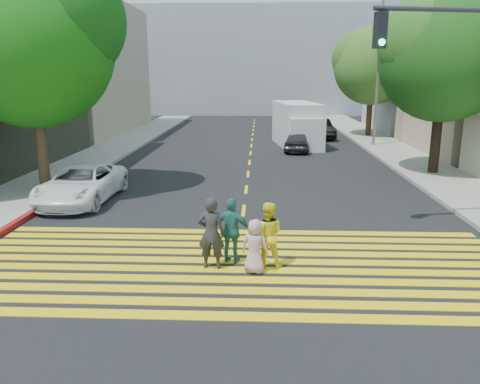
# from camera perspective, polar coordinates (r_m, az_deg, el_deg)

# --- Properties ---
(ground) EXTENTS (120.00, 120.00, 0.00)m
(ground) POSITION_cam_1_polar(r_m,az_deg,el_deg) (10.29, -0.71, -11.70)
(ground) COLOR black
(sidewalk_left) EXTENTS (3.00, 40.00, 0.15)m
(sidewalk_left) POSITION_cam_1_polar(r_m,az_deg,el_deg) (32.82, -13.66, 5.97)
(sidewalk_left) COLOR gray
(sidewalk_left) RESTS_ON ground
(sidewalk_right) EXTENTS (3.00, 60.00, 0.15)m
(sidewalk_right) POSITION_cam_1_polar(r_m,az_deg,el_deg) (25.91, 20.34, 3.41)
(sidewalk_right) COLOR gray
(sidewalk_right) RESTS_ON ground
(curb_red) EXTENTS (0.20, 8.00, 0.16)m
(curb_red) POSITION_cam_1_polar(r_m,az_deg,el_deg) (17.51, -22.75, -1.58)
(curb_red) COLOR maroon
(curb_red) RESTS_ON ground
(crosswalk) EXTENTS (13.40, 5.30, 0.01)m
(crosswalk) POSITION_cam_1_polar(r_m,az_deg,el_deg) (11.44, -0.36, -8.90)
(crosswalk) COLOR yellow
(crosswalk) RESTS_ON ground
(lane_line) EXTENTS (0.12, 34.40, 0.01)m
(lane_line) POSITION_cam_1_polar(r_m,az_deg,el_deg) (32.07, 1.45, 6.05)
(lane_line) COLOR yellow
(lane_line) RESTS_ON ground
(building_left_tan) EXTENTS (12.00, 16.00, 10.00)m
(building_left_tan) POSITION_cam_1_polar(r_m,az_deg,el_deg) (40.75, -22.20, 13.80)
(building_left_tan) COLOR tan
(building_left_tan) RESTS_ON ground
(building_right_grey) EXTENTS (10.00, 10.00, 10.00)m
(building_right_grey) POSITION_cam_1_polar(r_m,az_deg,el_deg) (41.84, 23.33, 13.68)
(building_right_grey) COLOR gray
(building_right_grey) RESTS_ON ground
(backdrop_block) EXTENTS (30.00, 8.00, 12.00)m
(backdrop_block) POSITION_cam_1_polar(r_m,az_deg,el_deg) (57.27, 1.93, 15.59)
(backdrop_block) COLOR gray
(backdrop_block) RESTS_ON ground
(tree_left) EXTENTS (6.94, 6.44, 8.64)m
(tree_left) POSITION_cam_1_polar(r_m,az_deg,el_deg) (19.43, -23.94, 16.92)
(tree_left) COLOR #453122
(tree_left) RESTS_ON ground
(tree_right_near) EXTENTS (6.31, 5.82, 8.18)m
(tree_right_near) POSITION_cam_1_polar(r_m,az_deg,el_deg) (22.92, 23.87, 15.57)
(tree_right_near) COLOR black
(tree_right_near) RESTS_ON ground
(tree_right_far) EXTENTS (7.31, 7.07, 7.99)m
(tree_right_far) POSITION_cam_1_polar(r_m,az_deg,el_deg) (35.99, 15.99, 15.01)
(tree_right_far) COLOR black
(tree_right_far) RESTS_ON ground
(pedestrian_man) EXTENTS (0.66, 0.46, 1.74)m
(pedestrian_man) POSITION_cam_1_polar(r_m,az_deg,el_deg) (11.01, -3.53, -5.04)
(pedestrian_man) COLOR #28292C
(pedestrian_man) RESTS_ON ground
(pedestrian_woman) EXTENTS (0.80, 0.64, 1.60)m
(pedestrian_woman) POSITION_cam_1_polar(r_m,az_deg,el_deg) (11.14, 3.32, -5.21)
(pedestrian_woman) COLOR yellow
(pedestrian_woman) RESTS_ON ground
(pedestrian_child) EXTENTS (0.72, 0.57, 1.28)m
(pedestrian_child) POSITION_cam_1_polar(r_m,az_deg,el_deg) (10.84, 1.81, -6.64)
(pedestrian_child) COLOR #C496B2
(pedestrian_child) RESTS_ON ground
(pedestrian_extra) EXTENTS (1.03, 0.63, 1.63)m
(pedestrian_extra) POSITION_cam_1_polar(r_m,az_deg,el_deg) (11.34, -0.99, -4.75)
(pedestrian_extra) COLOR #2E786E
(pedestrian_extra) RESTS_ON ground
(white_sedan) EXTENTS (2.32, 4.79, 1.31)m
(white_sedan) POSITION_cam_1_polar(r_m,az_deg,el_deg) (17.84, -18.77, 0.95)
(white_sedan) COLOR white
(white_sedan) RESTS_ON ground
(dark_car_near) EXTENTS (1.99, 3.83, 1.25)m
(dark_car_near) POSITION_cam_1_polar(r_m,az_deg,el_deg) (28.57, 7.06, 6.22)
(dark_car_near) COLOR #2A292E
(dark_car_near) RESTS_ON ground
(silver_car) EXTENTS (2.11, 4.85, 1.39)m
(silver_car) POSITION_cam_1_polar(r_m,az_deg,el_deg) (41.48, 6.00, 8.76)
(silver_car) COLOR gray
(silver_car) RESTS_ON ground
(dark_car_parked) EXTENTS (2.00, 4.38, 1.39)m
(dark_car_parked) POSITION_cam_1_polar(r_m,az_deg,el_deg) (34.67, 9.63, 7.62)
(dark_car_parked) COLOR black
(dark_car_parked) RESTS_ON ground
(white_van) EXTENTS (3.01, 6.13, 2.77)m
(white_van) POSITION_cam_1_polar(r_m,az_deg,el_deg) (30.45, 7.06, 8.01)
(white_van) COLOR silver
(white_van) RESTS_ON ground
(traffic_signal) EXTENTS (4.46, 1.15, 6.61)m
(traffic_signal) POSITION_cam_1_polar(r_m,az_deg,el_deg) (14.99, 26.92, 11.85)
(traffic_signal) COLOR black
(traffic_signal) RESTS_ON ground
(street_lamp) EXTENTS (2.14, 0.24, 9.47)m
(street_lamp) POSITION_cam_1_polar(r_m,az_deg,el_deg) (30.87, 16.23, 15.31)
(street_lamp) COLOR gray
(street_lamp) RESTS_ON ground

